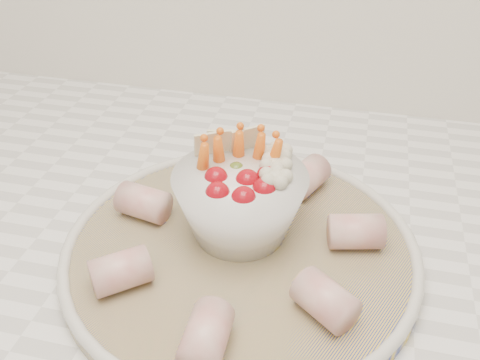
# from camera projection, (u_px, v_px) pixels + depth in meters

# --- Properties ---
(serving_platter) EXTENTS (0.48, 0.48, 0.02)m
(serving_platter) POSITION_uv_depth(u_px,v_px,m) (241.00, 249.00, 0.55)
(serving_platter) COLOR navy
(serving_platter) RESTS_ON kitchen_counter
(veggie_bowl) EXTENTS (0.14, 0.14, 0.10)m
(veggie_bowl) POSITION_uv_depth(u_px,v_px,m) (241.00, 200.00, 0.55)
(veggie_bowl) COLOR white
(veggie_bowl) RESTS_ON serving_platter
(cured_meat_rolls) EXTENTS (0.29, 0.31, 0.04)m
(cured_meat_rolls) POSITION_uv_depth(u_px,v_px,m) (239.00, 232.00, 0.54)
(cured_meat_rolls) COLOR #C05B58
(cured_meat_rolls) RESTS_ON serving_platter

